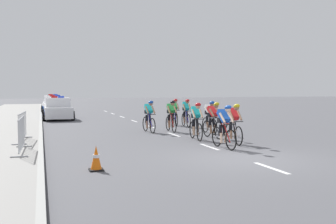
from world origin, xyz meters
name	(u,v)px	position (x,y,z in m)	size (l,w,h in m)	color
ground_plane	(243,158)	(0.00, 0.00, 0.00)	(160.00, 160.00, 0.00)	#56565B
sidewalk_slab	(1,124)	(-7.95, 14.00, 0.06)	(4.50, 60.00, 0.12)	gray
kerb_edge	(41,123)	(-5.78, 14.00, 0.07)	(0.16, 60.00, 0.13)	#9E9E99
lane_markings_centre	(142,124)	(0.00, 12.48, 0.00)	(0.14, 29.60, 0.01)	white
cyclist_lead	(224,126)	(0.33, 1.98, 0.79)	(0.43, 1.72, 1.56)	black
cyclist_second	(234,123)	(1.17, 2.88, 0.79)	(0.45, 1.72, 1.56)	black
cyclist_third	(196,121)	(0.27, 4.46, 0.79)	(0.44, 1.72, 1.56)	black
cyclist_fourth	(213,120)	(1.19, 4.80, 0.79)	(0.45, 1.72, 1.56)	black
cyclist_fifth	(210,117)	(1.71, 6.35, 0.79)	(0.42, 1.72, 1.56)	black
cyclist_sixth	(171,116)	(0.27, 7.69, 0.79)	(0.42, 1.72, 1.56)	black
cyclist_seventh	(149,116)	(-0.82, 7.77, 0.79)	(0.44, 1.72, 1.56)	black
cyclist_eighth	(175,112)	(1.48, 10.74, 0.79)	(0.46, 1.72, 1.56)	black
cyclist_ninth	(186,113)	(1.85, 9.84, 0.79)	(0.44, 1.72, 1.56)	black
police_car_nearest	(58,109)	(-4.65, 17.54, 0.68)	(2.00, 4.40, 1.59)	white
police_car_second	(55,106)	(-4.65, 23.18, 0.68)	(2.21, 4.50, 1.59)	white
police_car_third	(53,104)	(-4.65, 28.45, 0.68)	(2.06, 4.43, 1.59)	white
crowd_barrier_front	(21,135)	(-6.34, 2.59, 0.65)	(0.56, 2.32, 1.07)	#B7BABF
crowd_barrier_middle	(22,127)	(-6.43, 5.31, 0.65)	(0.65, 2.32, 1.07)	#B7BABF
traffic_cone_near	(96,158)	(-4.43, -0.42, 0.31)	(0.36, 0.36, 0.64)	black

